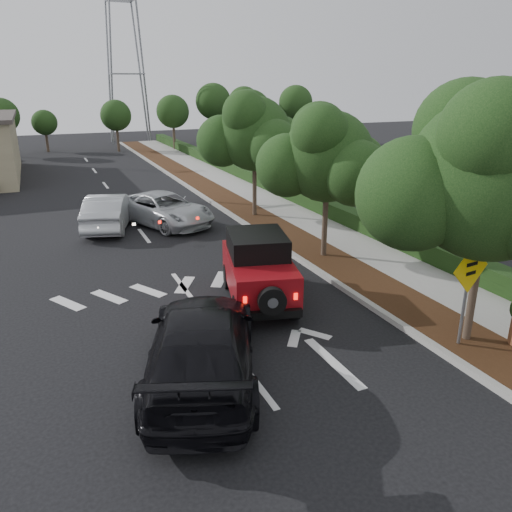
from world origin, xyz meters
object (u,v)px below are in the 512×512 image
red_jeep (258,267)px  silver_suv_ahead (164,209)px  black_suv_oncoming (202,345)px  speed_hump_sign (468,281)px

red_jeep → silver_suv_ahead: bearing=107.6°
black_suv_oncoming → speed_hump_sign: size_ratio=2.19×
black_suv_oncoming → speed_hump_sign: bearing=-171.5°
black_suv_oncoming → silver_suv_ahead: bearing=-79.8°
silver_suv_ahead → speed_hump_sign: (3.94, -14.10, 1.07)m
silver_suv_ahead → speed_hump_sign: size_ratio=2.02×
silver_suv_ahead → black_suv_oncoming: 13.00m
silver_suv_ahead → black_suv_oncoming: black_suv_oncoming is taller
red_jeep → black_suv_oncoming: (-2.82, -3.39, -0.22)m
speed_hump_sign → black_suv_oncoming: bearing=160.6°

